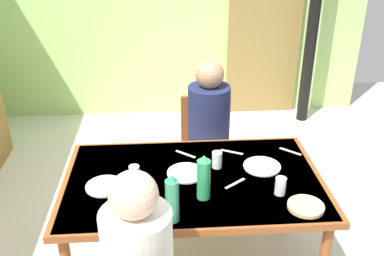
% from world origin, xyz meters
% --- Properties ---
extents(ground_plane, '(6.32, 6.32, 0.00)m').
position_xyz_m(ground_plane, '(0.00, 0.00, 0.00)').
color(ground_plane, beige).
extents(door_wooden, '(0.80, 0.05, 2.00)m').
position_xyz_m(door_wooden, '(1.13, 2.35, 1.00)').
color(door_wooden, olive).
rests_on(door_wooden, ground_plane).
extents(dining_table, '(1.49, 0.92, 0.74)m').
position_xyz_m(dining_table, '(0.15, -0.18, 0.67)').
color(dining_table, brown).
rests_on(dining_table, ground_plane).
extents(chair_far_diner, '(0.40, 0.40, 0.87)m').
position_xyz_m(chair_far_diner, '(0.32, 0.63, 0.50)').
color(chair_far_diner, brown).
rests_on(chair_far_diner, ground_plane).
extents(person_far_diner, '(0.30, 0.37, 0.77)m').
position_xyz_m(person_far_diner, '(0.32, 0.49, 0.78)').
color(person_far_diner, '#222C4B').
rests_on(person_far_diner, ground_plane).
extents(water_bottle_green_near, '(0.07, 0.07, 0.26)m').
position_xyz_m(water_bottle_green_near, '(0.20, -0.37, 0.86)').
color(water_bottle_green_near, '#2B9D58').
rests_on(water_bottle_green_near, dining_table).
extents(water_bottle_green_far, '(0.07, 0.07, 0.26)m').
position_xyz_m(water_bottle_green_far, '(0.03, -0.55, 0.86)').
color(water_bottle_green_far, '#368F65').
rests_on(water_bottle_green_far, dining_table).
extents(dinner_plate_near_left, '(0.21, 0.21, 0.01)m').
position_xyz_m(dinner_plate_near_left, '(-0.34, -0.24, 0.74)').
color(dinner_plate_near_left, white).
rests_on(dinner_plate_near_left, dining_table).
extents(dinner_plate_near_right, '(0.22, 0.22, 0.01)m').
position_xyz_m(dinner_plate_near_right, '(0.58, -0.09, 0.74)').
color(dinner_plate_near_right, white).
rests_on(dinner_plate_near_right, dining_table).
extents(dinner_plate_far_center, '(0.22, 0.22, 0.01)m').
position_xyz_m(dinner_plate_far_center, '(0.12, -0.13, 0.74)').
color(dinner_plate_far_center, white).
rests_on(dinner_plate_far_center, dining_table).
extents(drinking_glass_by_near_diner, '(0.06, 0.06, 0.11)m').
position_xyz_m(drinking_glass_by_near_diner, '(-0.18, -0.21, 0.79)').
color(drinking_glass_by_near_diner, silver).
rests_on(drinking_glass_by_near_diner, dining_table).
extents(drinking_glass_by_far_diner, '(0.06, 0.06, 0.10)m').
position_xyz_m(drinking_glass_by_far_diner, '(0.61, -0.37, 0.78)').
color(drinking_glass_by_far_diner, silver).
rests_on(drinking_glass_by_far_diner, dining_table).
extents(drinking_glass_spare_center, '(0.06, 0.06, 0.10)m').
position_xyz_m(drinking_glass_spare_center, '(0.31, -0.07, 0.79)').
color(drinking_glass_spare_center, silver).
rests_on(drinking_glass_spare_center, dining_table).
extents(bread_plate_sliced, '(0.19, 0.19, 0.02)m').
position_xyz_m(bread_plate_sliced, '(0.72, -0.51, 0.75)').
color(bread_plate_sliced, '#DBB77A').
rests_on(bread_plate_sliced, dining_table).
extents(cutlery_knife_near, '(0.14, 0.08, 0.00)m').
position_xyz_m(cutlery_knife_near, '(0.42, 0.10, 0.74)').
color(cutlery_knife_near, silver).
rests_on(cutlery_knife_near, dining_table).
extents(cutlery_fork_near, '(0.13, 0.10, 0.00)m').
position_xyz_m(cutlery_fork_near, '(0.39, -0.26, 0.74)').
color(cutlery_fork_near, silver).
rests_on(cutlery_fork_near, dining_table).
extents(cutlery_knife_far, '(0.13, 0.11, 0.00)m').
position_xyz_m(cutlery_knife_far, '(0.13, 0.09, 0.74)').
color(cutlery_knife_far, silver).
rests_on(cutlery_knife_far, dining_table).
extents(cutlery_fork_far, '(0.12, 0.11, 0.00)m').
position_xyz_m(cutlery_fork_far, '(0.80, 0.08, 0.74)').
color(cutlery_fork_far, silver).
rests_on(cutlery_fork_far, dining_table).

